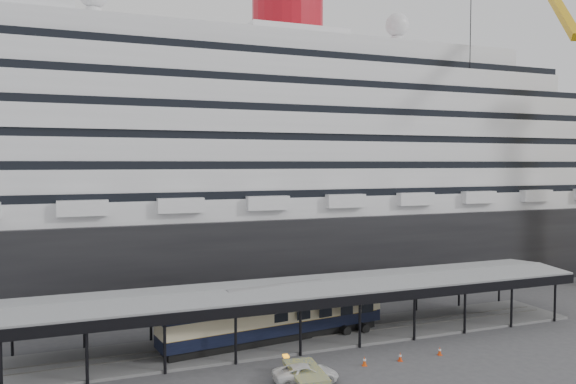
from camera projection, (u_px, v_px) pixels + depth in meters
name	position (u px, v px, depth m)	size (l,w,h in m)	color
ground	(335.00, 355.00, 48.59)	(200.00, 200.00, 0.00)	#3E3E41
cruise_ship	(234.00, 150.00, 77.43)	(130.00, 30.00, 43.90)	black
platform_canopy	(312.00, 313.00, 53.12)	(56.00, 9.18, 5.30)	slate
port_truck	(306.00, 374.00, 42.37)	(2.30, 4.99, 1.39)	silver
pullman_carriage	(276.00, 314.00, 51.79)	(22.21, 5.77, 21.63)	black
traffic_cone_left	(365.00, 361.00, 45.94)	(0.50, 0.50, 0.79)	#E4490C
traffic_cone_mid	(400.00, 357.00, 47.02)	(0.49, 0.49, 0.75)	red
traffic_cone_right	(440.00, 351.00, 48.48)	(0.43, 0.43, 0.73)	#D73E0B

